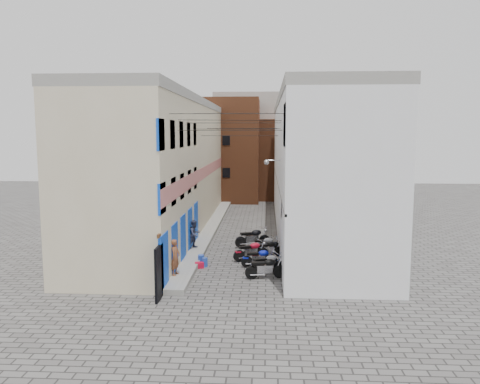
% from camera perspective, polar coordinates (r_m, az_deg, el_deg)
% --- Properties ---
extents(ground, '(90.00, 90.00, 0.00)m').
position_cam_1_polar(ground, '(19.63, -2.13, -12.65)').
color(ground, '#514E4D').
rests_on(ground, ground).
extents(plinth, '(0.90, 26.00, 0.25)m').
position_cam_1_polar(plinth, '(32.29, -3.59, -4.52)').
color(plinth, gray).
rests_on(plinth, ground).
extents(building_left, '(5.10, 27.00, 9.00)m').
position_cam_1_polar(building_left, '(32.13, -8.87, 3.23)').
color(building_left, beige).
rests_on(building_left, ground).
extents(building_right, '(5.94, 26.00, 9.00)m').
position_cam_1_polar(building_right, '(31.62, 9.15, 3.18)').
color(building_right, white).
rests_on(building_right, ground).
extents(building_far_brick_left, '(6.00, 6.00, 10.00)m').
position_cam_1_polar(building_far_brick_left, '(46.57, -1.37, 5.13)').
color(building_far_brick_left, brown).
rests_on(building_far_brick_left, ground).
extents(building_far_brick_right, '(5.00, 6.00, 8.00)m').
position_cam_1_polar(building_far_brick_right, '(48.48, 4.74, 4.00)').
color(building_far_brick_right, brown).
rests_on(building_far_brick_right, ground).
extents(building_far_concrete, '(8.00, 5.00, 11.00)m').
position_cam_1_polar(building_far_concrete, '(52.43, 1.35, 5.90)').
color(building_far_concrete, gray).
rests_on(building_far_concrete, ground).
extents(far_shopfront, '(2.00, 0.30, 2.40)m').
position_cam_1_polar(far_shopfront, '(43.96, 0.95, 0.04)').
color(far_shopfront, black).
rests_on(far_shopfront, ground).
extents(overhead_wires, '(5.80, 13.02, 1.32)m').
position_cam_1_polar(overhead_wires, '(26.09, -0.61, 8.20)').
color(overhead_wires, black).
rests_on(overhead_wires, ground).
extents(motorcycle_a, '(2.00, 0.95, 1.11)m').
position_cam_1_polar(motorcycle_a, '(21.80, 3.14, -9.09)').
color(motorcycle_a, black).
rests_on(motorcycle_a, ground).
extents(motorcycle_b, '(1.90, 1.18, 1.05)m').
position_cam_1_polar(motorcycle_b, '(22.62, 3.33, -8.57)').
color(motorcycle_b, '#AFAFB4').
rests_on(motorcycle_b, ground).
extents(motorcycle_c, '(1.90, 0.77, 1.07)m').
position_cam_1_polar(motorcycle_c, '(23.52, 2.41, -7.92)').
color(motorcycle_c, '#0B18AC').
rests_on(motorcycle_c, ground).
extents(motorcycle_d, '(2.06, 1.42, 1.15)m').
position_cam_1_polar(motorcycle_d, '(24.73, 1.37, -7.07)').
color(motorcycle_d, '#A90C22').
rests_on(motorcycle_d, ground).
extents(motorcycle_e, '(1.86, 1.10, 1.03)m').
position_cam_1_polar(motorcycle_e, '(25.45, 3.51, -6.81)').
color(motorcycle_e, black).
rests_on(motorcycle_e, ground).
extents(motorcycle_f, '(1.84, 0.94, 1.02)m').
position_cam_1_polar(motorcycle_f, '(26.43, 3.10, -6.29)').
color(motorcycle_f, '#B5B4B9').
rests_on(motorcycle_f, ground).
extents(motorcycle_g, '(2.25, 1.40, 1.25)m').
position_cam_1_polar(motorcycle_g, '(27.60, 1.55, -5.46)').
color(motorcycle_g, black).
rests_on(motorcycle_g, ground).
extents(person_a, '(0.52, 0.67, 1.65)m').
position_cam_1_polar(person_a, '(21.60, -7.89, -7.87)').
color(person_a, brown).
rests_on(person_a, plinth).
extents(person_b, '(0.93, 0.97, 1.58)m').
position_cam_1_polar(person_b, '(26.44, -5.56, -5.12)').
color(person_b, '#33364C').
rests_on(person_b, plinth).
extents(water_jug_near, '(0.30, 0.30, 0.46)m').
position_cam_1_polar(water_jug_near, '(23.77, -4.32, -8.54)').
color(water_jug_near, '#2449B6').
rests_on(water_jug_near, ground).
extents(water_jug_far, '(0.36, 0.36, 0.50)m').
position_cam_1_polar(water_jug_far, '(24.20, -4.76, -8.21)').
color(water_jug_far, blue).
rests_on(water_jug_far, ground).
extents(red_crate, '(0.50, 0.41, 0.28)m').
position_cam_1_polar(red_crate, '(23.62, -4.98, -8.87)').
color(red_crate, '#BA0D29').
rests_on(red_crate, ground).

